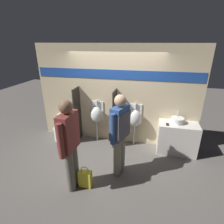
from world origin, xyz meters
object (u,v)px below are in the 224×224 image
object	(u,v)px
toilet	(61,130)
cell_phone	(168,124)
urinal_far	(135,118)
person_in_vest	(120,130)
shopping_bag	(85,179)
urinal_near_counter	(97,115)
person_with_lanyard	(70,143)
sink_basin	(177,120)

from	to	relation	value
toilet	cell_phone	bearing A→B (deg)	-1.35
urinal_far	person_in_vest	world-z (taller)	person_in_vest
cell_phone	toilet	bearing A→B (deg)	178.65
shopping_bag	urinal_near_counter	bearing A→B (deg)	99.69
cell_phone	urinal_near_counter	distance (m)	1.92
cell_phone	shopping_bag	xyz separation A→B (m)	(-1.61, -1.54, -0.65)
cell_phone	person_with_lanyard	world-z (taller)	person_with_lanyard
toilet	urinal_far	bearing A→B (deg)	3.98
urinal_near_counter	toilet	world-z (taller)	urinal_near_counter
toilet	person_with_lanyard	size ratio (longest dim) A/B	0.47
urinal_far	person_with_lanyard	world-z (taller)	person_with_lanyard
sink_basin	urinal_far	world-z (taller)	urinal_far
person_in_vest	urinal_near_counter	bearing A→B (deg)	55.89
urinal_far	person_in_vest	xyz separation A→B (m)	(-0.19, -1.20, 0.23)
person_with_lanyard	toilet	bearing A→B (deg)	36.97
sink_basin	person_with_lanyard	size ratio (longest dim) A/B	0.18
shopping_bag	urinal_far	bearing A→B (deg)	66.28
person_with_lanyard	shopping_bag	world-z (taller)	person_with_lanyard
urinal_near_counter	toilet	bearing A→B (deg)	-172.07
sink_basin	cell_phone	distance (m)	0.29
sink_basin	person_in_vest	world-z (taller)	person_in_vest
shopping_bag	person_with_lanyard	bearing A→B (deg)	-167.08
sink_basin	toilet	size ratio (longest dim) A/B	0.37
urinal_far	cell_phone	bearing A→B (deg)	-14.84
person_with_lanyard	shopping_bag	distance (m)	0.86
cell_phone	sink_basin	bearing A→B (deg)	32.56
urinal_far	shopping_bag	distance (m)	2.03
sink_basin	person_in_vest	size ratio (longest dim) A/B	0.18
cell_phone	urinal_far	xyz separation A→B (m)	(-0.83, 0.22, -0.01)
urinal_near_counter	toilet	distance (m)	1.21
person_in_vest	person_with_lanyard	world-z (taller)	person_with_lanyard
cell_phone	urinal_far	bearing A→B (deg)	165.16
person_with_lanyard	urinal_far	bearing A→B (deg)	-26.51
person_with_lanyard	cell_phone	bearing A→B (deg)	-46.52
sink_basin	urinal_near_counter	distance (m)	2.15
person_in_vest	shopping_bag	world-z (taller)	person_in_vest
sink_basin	urinal_near_counter	size ratio (longest dim) A/B	0.26
urinal_far	shopping_bag	size ratio (longest dim) A/B	2.58
urinal_far	toilet	size ratio (longest dim) A/B	1.41
person_with_lanyard	shopping_bag	xyz separation A→B (m)	(0.23, 0.05, -0.83)
urinal_far	toilet	bearing A→B (deg)	-176.02
cell_phone	person_in_vest	world-z (taller)	person_in_vest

